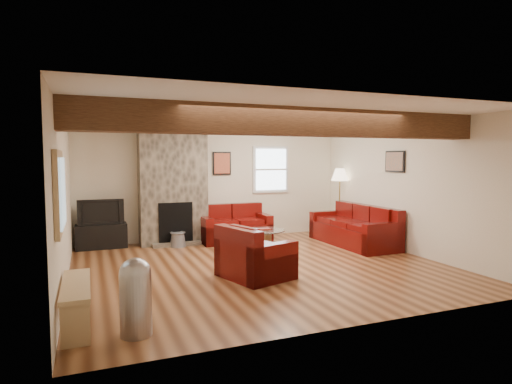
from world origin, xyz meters
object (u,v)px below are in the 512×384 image
Objects in this scene: tv_cabinet at (101,236)px; loveseat at (234,223)px; floor_lamp at (340,178)px; television at (101,212)px; armchair_red at (256,251)px; sofa_three at (353,225)px; coffee_table at (264,240)px.

loveseat is at bearing -6.27° from tv_cabinet.
loveseat is 2.70m from floor_lamp.
loveseat is 2.77m from television.
armchair_red is 0.62× the size of floor_lamp.
tv_cabinet is 0.63× the size of floor_lamp.
sofa_three is 3.21m from armchair_red.
coffee_table is (0.26, -1.06, -0.20)m from loveseat.
sofa_three is 2.54m from loveseat.
armchair_red reaches higher than tv_cabinet.
sofa_three is at bearing -78.75° from armchair_red.
armchair_red is 4.16m from floor_lamp.
sofa_three is 2.16× the size of tv_cabinet.
tv_cabinet is at bearing 16.81° from armchair_red.
coffee_table is 3.29m from tv_cabinet.
sofa_three is at bearing -17.56° from tv_cabinet.
sofa_three is 1.35× the size of floor_lamp.
coffee_table is 0.84× the size of tv_cabinet.
floor_lamp reaches higher than sofa_three.
sofa_three is 2.16× the size of armchair_red.
loveseat is 2.87m from armchair_red.
television is at bearing -108.56° from sofa_three.
loveseat is 1.52× the size of tv_cabinet.
armchair_red is 1.96m from coffee_table.
floor_lamp is at bearing -68.05° from armchair_red.
television reaches higher than coffee_table.
tv_cabinet is at bearing -108.56° from sofa_three.
loveseat is at bearing 103.79° from coffee_table.
floor_lamp reaches higher than coffee_table.
loveseat is 1.52× the size of armchair_red.
sofa_three reaches higher than armchair_red.
sofa_three is 1.43m from floor_lamp.
tv_cabinet is (-4.93, 1.56, -0.16)m from sofa_three.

